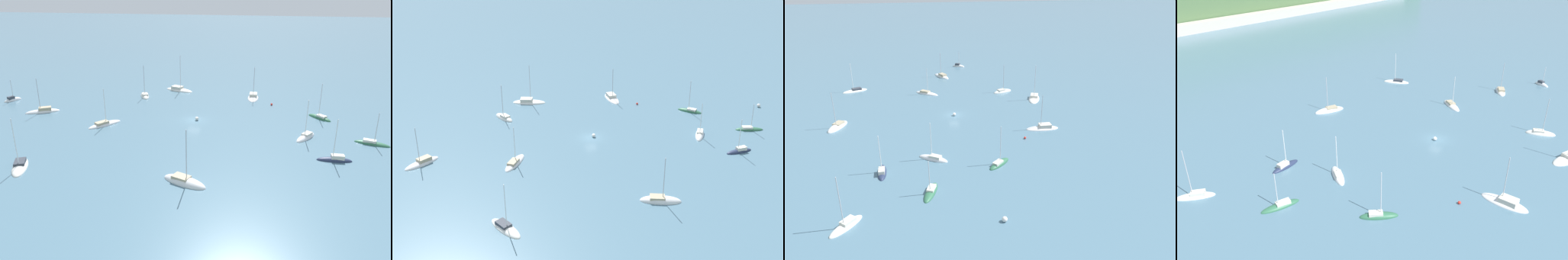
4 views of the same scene
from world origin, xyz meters
TOP-DOWN VIEW (x-y plane):
  - ground_plane at (0.00, 0.00)m, footprint 600.00×600.00m
  - sailboat_1 at (18.33, 6.40)m, footprint 6.32×7.46m
  - sailboat_3 at (-3.71, 28.13)m, footprint 7.83×5.14m
  - sailboat_4 at (24.04, 27.87)m, footprint 5.32×7.73m
  - sailboat_5 at (-27.54, -6.26)m, footprint 5.39×5.48m
  - sailboat_6 at (-35.44, 7.28)m, footprint 6.55×3.55m
  - sailboat_7 at (-12.19, -19.89)m, footprint 2.81×7.77m
  - sailboat_8 at (36.06, 0.77)m, footprint 7.79×5.82m
  - sailboat_9 at (-23.41, 6.28)m, footprint 4.99×6.40m
  - sailboat_10 at (-27.41, 16.03)m, footprint 6.01×1.85m
  - sailboat_11 at (8.76, -23.96)m, footprint 8.76×5.55m
  - sailboat_12 at (16.43, -16.30)m, footprint 4.42×6.48m
  - mooring_buoy_0 at (-0.63, -0.07)m, footprint 0.80×0.80m
  - mooring_buoy_1 at (-45.16, -3.48)m, footprint 0.87×0.87m
  - mooring_buoy_2 at (-16.95, -14.31)m, footprint 0.52×0.52m

SIDE VIEW (x-z plane):
  - ground_plane at x=0.00m, z-range 0.00..0.00m
  - sailboat_3 at x=-3.71m, z-range -4.77..4.91m
  - sailboat_12 at x=16.43m, z-range -4.45..4.61m
  - sailboat_6 at x=-35.44m, z-range -3.35..3.51m
  - sailboat_1 at x=18.33m, z-range -4.14..4.31m
  - sailboat_9 at x=-23.41m, z-range -4.17..4.35m
  - sailboat_5 at x=-27.54m, z-range -4.19..4.37m
  - sailboat_4 at x=24.04m, z-range -4.56..4.75m
  - sailboat_8 at x=36.06m, z-range -4.28..4.52m
  - sailboat_11 at x=8.76m, z-range -5.17..5.43m
  - sailboat_10 at x=-27.41m, z-range -3.93..4.20m
  - sailboat_7 at x=-12.19m, z-range -4.29..4.58m
  - mooring_buoy_2 at x=-16.95m, z-range 0.00..0.52m
  - mooring_buoy_0 at x=-0.63m, z-range 0.00..0.80m
  - mooring_buoy_1 at x=-45.16m, z-range 0.00..0.87m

